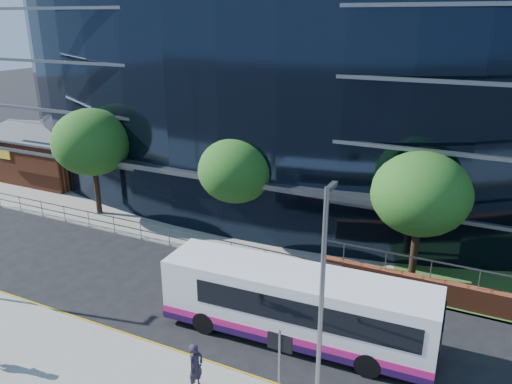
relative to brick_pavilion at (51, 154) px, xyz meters
The scene contains 15 objects.
ground 25.88m from the brick_pavilion, 31.53° to the right, with size 200.00×200.00×0.00m, color black.
kerb 26.41m from the brick_pavilion, 33.38° to the right, with size 80.00×0.25×0.16m, color gray.
yellow_line_outer 26.31m from the brick_pavilion, 33.02° to the right, with size 80.00×0.08×0.01m, color gold.
yellow_line_inner 26.23m from the brick_pavilion, 32.74° to the right, with size 80.00×0.08×0.01m, color gold.
far_forecourt 16.30m from the brick_pavilion, ahead, with size 50.00×8.00×0.10m, color gray.
glass_office 20.37m from the brick_pavilion, 22.21° to the left, with size 44.00×23.10×16.00m.
brick_pavilion is the anchor object (origin of this frame).
guard_railings 15.48m from the brick_pavilion, 24.90° to the right, with size 24.00×0.05×1.10m.
street_sign 30.49m from the brick_pavilion, 29.65° to the right, with size 0.85×0.09×2.80m.
tree_far_a 10.48m from the brick_pavilion, 26.55° to the right, with size 4.95×4.95×6.98m.
tree_far_b 19.55m from the brick_pavilion, 11.88° to the right, with size 4.29×4.29×6.05m.
tree_far_c 29.46m from the brick_pavilion, ahead, with size 4.62×4.62×6.51m.
streetlight_east 32.19m from the brick_pavilion, 29.24° to the right, with size 0.15×0.77×8.00m.
city_bus 28.10m from the brick_pavilion, 23.90° to the right, with size 10.99×3.03×2.94m.
pedestrian 28.43m from the brick_pavilion, 33.56° to the right, with size 0.64×0.42×1.76m, color #251E2D.
Camera 1 is at (9.69, -13.93, 12.29)m, focal length 35.00 mm.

